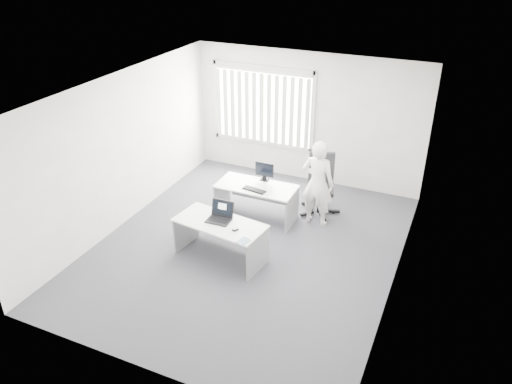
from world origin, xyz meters
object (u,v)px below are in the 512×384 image
at_px(laptop, 218,213).
at_px(monitor, 264,172).
at_px(person, 318,183).
at_px(office_chair, 320,194).
at_px(desk_near, 220,232).
at_px(desk_far, 256,195).

bearing_deg(laptop, monitor, 84.35).
bearing_deg(laptop, person, 53.41).
relative_size(office_chair, laptop, 3.05).
bearing_deg(monitor, person, 0.34).
relative_size(desk_near, desk_far, 1.06).
xyz_separation_m(desk_far, person, (1.11, 0.27, 0.34)).
distance_m(person, monitor, 1.06).
relative_size(person, monitor, 4.49).
bearing_deg(desk_far, desk_near, -90.59).
relative_size(desk_near, monitor, 4.29).
bearing_deg(desk_near, laptop, 149.00).
xyz_separation_m(office_chair, person, (0.08, -0.45, 0.46)).
xyz_separation_m(office_chair, laptop, (-1.08, -2.15, 0.47)).
distance_m(desk_far, monitor, 0.47).
bearing_deg(monitor, laptop, -92.99).
xyz_separation_m(desk_near, monitor, (0.06, 1.73, 0.37)).
bearing_deg(person, laptop, 59.22).
relative_size(desk_near, office_chair, 1.34).
distance_m(person, laptop, 2.05).
bearing_deg(desk_far, laptop, -92.03).
bearing_deg(monitor, desk_near, -91.75).
xyz_separation_m(desk_near, office_chair, (1.04, 2.18, -0.13)).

